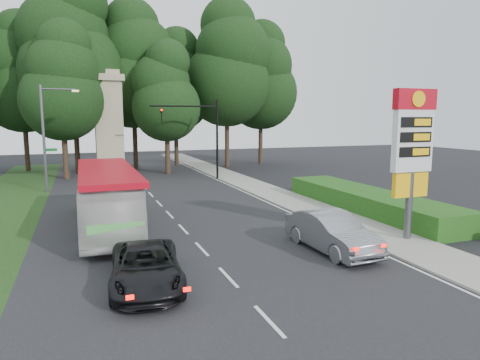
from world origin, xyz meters
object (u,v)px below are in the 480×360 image
object	(u,v)px
transit_bus	(108,199)
suv_charcoal	(146,267)
sedan_silver	(332,232)
gas_station_pylon	(412,144)
monument	(109,123)
streetlight_signs	(47,133)
traffic_signal_mast	(203,128)

from	to	relation	value
transit_bus	suv_charcoal	xyz separation A→B (m)	(0.70, -8.38, -0.86)
sedan_silver	suv_charcoal	xyz separation A→B (m)	(-7.88, -1.12, -0.14)
sedan_silver	gas_station_pylon	bearing A→B (deg)	-0.90
monument	streetlight_signs	bearing A→B (deg)	-121.97
monument	traffic_signal_mast	bearing A→B (deg)	-38.00
gas_station_pylon	monument	distance (m)	30.17
transit_bus	sedan_silver	bearing A→B (deg)	-39.13
traffic_signal_mast	transit_bus	xyz separation A→B (m)	(-9.18, -14.87, -3.13)
gas_station_pylon	transit_bus	world-z (taller)	gas_station_pylon
monument	suv_charcoal	xyz separation A→B (m)	(-0.80, -29.25, -4.42)
monument	sedan_silver	size ratio (longest dim) A/B	2.00
monument	transit_bus	distance (m)	21.23
traffic_signal_mast	sedan_silver	bearing A→B (deg)	-91.56
traffic_signal_mast	monument	xyz separation A→B (m)	(-7.68, 6.00, 0.43)
transit_bus	sedan_silver	world-z (taller)	transit_bus
suv_charcoal	transit_bus	bearing A→B (deg)	100.90
streetlight_signs	suv_charcoal	distance (m)	21.99
monument	transit_bus	world-z (taller)	monument
transit_bus	suv_charcoal	size ratio (longest dim) A/B	2.25
streetlight_signs	transit_bus	world-z (taller)	streetlight_signs
monument	suv_charcoal	distance (m)	29.59
monument	suv_charcoal	bearing A→B (deg)	-91.57
transit_bus	gas_station_pylon	bearing A→B (deg)	-28.23
traffic_signal_mast	suv_charcoal	distance (m)	25.07
gas_station_pylon	traffic_signal_mast	size ratio (longest dim) A/B	0.95
transit_bus	streetlight_signs	bearing A→B (deg)	106.26
gas_station_pylon	sedan_silver	size ratio (longest dim) A/B	1.37
streetlight_signs	traffic_signal_mast	bearing A→B (deg)	8.92
transit_bus	monument	bearing A→B (deg)	86.99
traffic_signal_mast	sedan_silver	distance (m)	22.47
sedan_silver	monument	bearing A→B (deg)	101.49
monument	suv_charcoal	size ratio (longest dim) A/B	2.04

